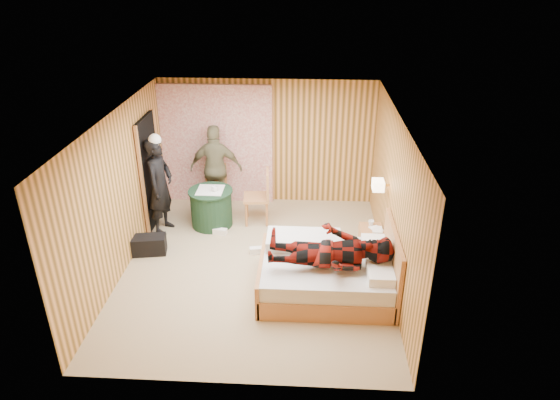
# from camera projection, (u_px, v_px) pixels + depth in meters

# --- Properties ---
(floor) EXTENTS (4.20, 5.00, 0.01)m
(floor) POSITION_uv_depth(u_px,v_px,m) (256.00, 266.00, 8.15)
(floor) COLOR tan
(floor) RESTS_ON ground
(ceiling) EXTENTS (4.20, 5.00, 0.01)m
(ceiling) POSITION_uv_depth(u_px,v_px,m) (253.00, 118.00, 7.05)
(ceiling) COLOR white
(ceiling) RESTS_ON wall_back
(wall_back) EXTENTS (4.20, 0.02, 2.50)m
(wall_back) POSITION_uv_depth(u_px,v_px,m) (268.00, 142.00, 9.84)
(wall_back) COLOR #EEA65B
(wall_back) RESTS_ON floor
(wall_left) EXTENTS (0.02, 5.00, 2.50)m
(wall_left) POSITION_uv_depth(u_px,v_px,m) (119.00, 194.00, 7.71)
(wall_left) COLOR #EEA65B
(wall_left) RESTS_ON floor
(wall_right) EXTENTS (0.02, 5.00, 2.50)m
(wall_right) POSITION_uv_depth(u_px,v_px,m) (393.00, 201.00, 7.49)
(wall_right) COLOR #EEA65B
(wall_right) RESTS_ON floor
(curtain) EXTENTS (2.20, 0.08, 2.40)m
(curtain) POSITION_uv_depth(u_px,v_px,m) (217.00, 145.00, 9.85)
(curtain) COLOR white
(curtain) RESTS_ON floor
(doorway) EXTENTS (0.06, 0.90, 2.05)m
(doorway) POSITION_uv_depth(u_px,v_px,m) (150.00, 172.00, 9.06)
(doorway) COLOR black
(doorway) RESTS_ON floor
(wall_lamp) EXTENTS (0.26, 0.24, 0.16)m
(wall_lamp) POSITION_uv_depth(u_px,v_px,m) (378.00, 185.00, 7.88)
(wall_lamp) COLOR gold
(wall_lamp) RESTS_ON wall_right
(bed) EXTENTS (1.97, 1.52, 1.05)m
(bed) POSITION_uv_depth(u_px,v_px,m) (327.00, 272.00, 7.45)
(bed) COLOR tan
(bed) RESTS_ON floor
(nightstand) EXTENTS (0.39, 0.53, 0.51)m
(nightstand) POSITION_uv_depth(u_px,v_px,m) (371.00, 242.00, 8.31)
(nightstand) COLOR tan
(nightstand) RESTS_ON floor
(round_table) EXTENTS (0.82, 0.82, 0.72)m
(round_table) POSITION_uv_depth(u_px,v_px,m) (211.00, 207.00, 9.25)
(round_table) COLOR #1B3B26
(round_table) RESTS_ON floor
(chair_far) EXTENTS (0.47, 0.47, 0.93)m
(chair_far) POSITION_uv_depth(u_px,v_px,m) (216.00, 184.00, 9.75)
(chair_far) COLOR tan
(chair_far) RESTS_ON floor
(chair_near) EXTENTS (0.51, 0.51, 1.04)m
(chair_near) POSITION_uv_depth(u_px,v_px,m) (261.00, 193.00, 9.26)
(chair_near) COLOR tan
(chair_near) RESTS_ON floor
(duffel_bag) EXTENTS (0.60, 0.39, 0.32)m
(duffel_bag) POSITION_uv_depth(u_px,v_px,m) (149.00, 245.00, 8.44)
(duffel_bag) COLOR black
(duffel_bag) RESTS_ON floor
(sneaker_left) EXTENTS (0.27, 0.15, 0.11)m
(sneaker_left) POSITION_uv_depth(u_px,v_px,m) (220.00, 231.00, 9.06)
(sneaker_left) COLOR white
(sneaker_left) RESTS_ON floor
(sneaker_right) EXTENTS (0.27, 0.15, 0.11)m
(sneaker_right) POSITION_uv_depth(u_px,v_px,m) (257.00, 250.00, 8.47)
(sneaker_right) COLOR white
(sneaker_right) RESTS_ON floor
(woman_standing) EXTENTS (0.53, 0.71, 1.78)m
(woman_standing) POSITION_uv_depth(u_px,v_px,m) (160.00, 186.00, 8.84)
(woman_standing) COLOR black
(woman_standing) RESTS_ON floor
(man_at_table) EXTENTS (1.01, 0.42, 1.72)m
(man_at_table) POSITION_uv_depth(u_px,v_px,m) (216.00, 168.00, 9.64)
(man_at_table) COLOR #746F4D
(man_at_table) RESTS_ON floor
(man_on_bed) EXTENTS (0.86, 0.67, 1.77)m
(man_on_bed) POSITION_uv_depth(u_px,v_px,m) (331.00, 243.00, 6.96)
(man_on_bed) COLOR maroon
(man_on_bed) RESTS_ON bed
(book_lower) EXTENTS (0.25, 0.28, 0.02)m
(book_lower) POSITION_uv_depth(u_px,v_px,m) (372.00, 230.00, 8.16)
(book_lower) COLOR white
(book_lower) RESTS_ON nightstand
(book_upper) EXTENTS (0.18, 0.23, 0.02)m
(book_upper) POSITION_uv_depth(u_px,v_px,m) (372.00, 229.00, 8.15)
(book_upper) COLOR white
(book_upper) RESTS_ON nightstand
(cup_nightstand) EXTENTS (0.13, 0.13, 0.09)m
(cup_nightstand) POSITION_uv_depth(u_px,v_px,m) (371.00, 223.00, 8.30)
(cup_nightstand) COLOR white
(cup_nightstand) RESTS_ON nightstand
(cup_table) EXTENTS (0.15, 0.15, 0.10)m
(cup_table) POSITION_uv_depth(u_px,v_px,m) (215.00, 189.00, 9.02)
(cup_table) COLOR white
(cup_table) RESTS_ON round_table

